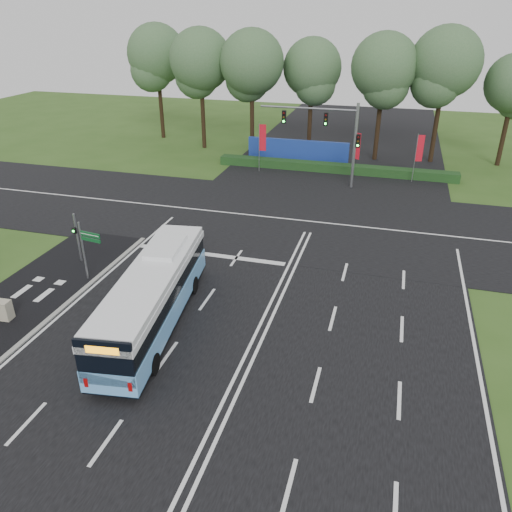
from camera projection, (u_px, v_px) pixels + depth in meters
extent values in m
plane|color=#32541C|center=(268.00, 309.00, 25.38)|extent=(120.00, 120.00, 0.00)
cube|color=black|center=(268.00, 309.00, 25.38)|extent=(20.00, 120.00, 0.04)
cube|color=black|center=(310.00, 222.00, 35.70)|extent=(120.00, 14.00, 0.05)
cube|color=black|center=(20.00, 303.00, 25.83)|extent=(5.00, 18.00, 0.06)
cube|color=gray|center=(60.00, 310.00, 25.23)|extent=(0.25, 18.00, 0.12)
cube|color=#68AEF0|center=(155.00, 307.00, 23.74)|extent=(3.79, 11.29, 1.02)
cube|color=black|center=(156.00, 315.00, 23.95)|extent=(3.76, 11.23, 0.28)
cube|color=black|center=(153.00, 290.00, 23.33)|extent=(3.67, 11.11, 0.88)
cube|color=white|center=(152.00, 280.00, 23.08)|extent=(3.79, 11.29, 0.32)
cube|color=white|center=(151.00, 274.00, 22.94)|extent=(3.68, 10.84, 0.32)
cube|color=white|center=(166.00, 247.00, 24.86)|extent=(1.84, 2.94, 0.23)
cube|color=black|center=(105.00, 364.00, 18.45)|extent=(2.23, 0.42, 2.03)
cube|color=orange|center=(102.00, 350.00, 18.13)|extent=(1.29, 0.23, 0.32)
cylinder|color=black|center=(155.00, 282.00, 26.88)|extent=(0.39, 0.99, 0.96)
cylinder|color=black|center=(194.00, 285.00, 26.61)|extent=(0.39, 0.99, 0.96)
cylinder|color=black|center=(105.00, 360.00, 20.99)|extent=(0.39, 0.99, 0.96)
cylinder|color=black|center=(154.00, 364.00, 20.73)|extent=(0.39, 0.99, 0.96)
cylinder|color=gray|center=(78.00, 238.00, 29.45)|extent=(0.12, 0.12, 3.10)
cube|color=black|center=(74.00, 231.00, 29.04)|extent=(0.29, 0.24, 0.35)
sphere|color=#19F233|center=(73.00, 231.00, 28.95)|extent=(0.12, 0.12, 0.12)
cylinder|color=gray|center=(83.00, 251.00, 27.41)|extent=(0.10, 0.10, 3.49)
cube|color=#0D4C20|center=(90.00, 235.00, 26.67)|extent=(1.30, 0.25, 0.26)
cube|color=#0D4C20|center=(91.00, 240.00, 26.80)|extent=(1.30, 0.25, 0.19)
cube|color=white|center=(89.00, 235.00, 26.64)|extent=(1.21, 0.19, 0.03)
cube|color=#ABA389|center=(5.00, 311.00, 24.30)|extent=(0.67, 0.57, 1.05)
cylinder|color=gray|center=(259.00, 148.00, 45.72)|extent=(0.07, 0.07, 4.46)
cube|color=red|center=(263.00, 138.00, 45.27)|extent=(0.59, 0.14, 2.38)
cylinder|color=gray|center=(353.00, 156.00, 43.65)|extent=(0.07, 0.07, 4.25)
cube|color=red|center=(357.00, 146.00, 43.08)|extent=(0.54, 0.25, 2.27)
cylinder|color=gray|center=(415.00, 159.00, 42.90)|extent=(0.07, 0.07, 4.23)
cube|color=red|center=(420.00, 148.00, 42.48)|extent=(0.56, 0.16, 2.26)
cylinder|color=gray|center=(355.00, 147.00, 40.98)|extent=(0.24, 0.24, 7.00)
cylinder|color=gray|center=(308.00, 108.00, 40.66)|extent=(8.00, 0.16, 0.16)
cube|color=black|center=(326.00, 119.00, 40.65)|extent=(0.32, 0.28, 1.05)
cube|color=black|center=(284.00, 117.00, 41.50)|extent=(0.32, 0.28, 1.05)
cube|color=black|center=(358.00, 141.00, 40.70)|extent=(0.32, 0.28, 1.05)
cube|color=#143817|center=(334.00, 168.00, 46.30)|extent=(22.00, 1.20, 0.80)
cube|color=#1B3897|center=(298.00, 151.00, 49.11)|extent=(10.00, 0.30, 2.20)
cylinder|color=black|center=(160.00, 99.00, 56.99)|extent=(0.44, 0.44, 8.75)
sphere|color=#3B5F38|center=(157.00, 54.00, 54.82)|extent=(6.45, 6.45, 6.45)
cylinder|color=black|center=(203.00, 107.00, 52.78)|extent=(0.44, 0.44, 8.57)
sphere|color=#3B5F38|center=(200.00, 59.00, 50.66)|extent=(6.32, 6.32, 6.32)
cylinder|color=black|center=(252.00, 112.00, 50.72)|extent=(0.44, 0.44, 8.55)
sphere|color=#3B5F38|center=(252.00, 62.00, 48.61)|extent=(6.30, 6.30, 6.30)
cylinder|color=black|center=(310.00, 112.00, 51.94)|extent=(0.44, 0.44, 7.96)
sphere|color=#3B5F38|center=(312.00, 67.00, 49.97)|extent=(5.86, 5.86, 5.86)
cylinder|color=black|center=(379.00, 117.00, 48.51)|extent=(0.44, 0.44, 8.42)
sphere|color=#3B5F38|center=(384.00, 66.00, 46.43)|extent=(6.20, 6.20, 6.20)
cylinder|color=black|center=(437.00, 117.00, 47.65)|extent=(0.44, 0.44, 8.83)
sphere|color=#3B5F38|center=(446.00, 62.00, 45.47)|extent=(6.50, 6.50, 6.50)
cylinder|color=black|center=(505.00, 128.00, 46.95)|extent=(0.44, 0.44, 7.24)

